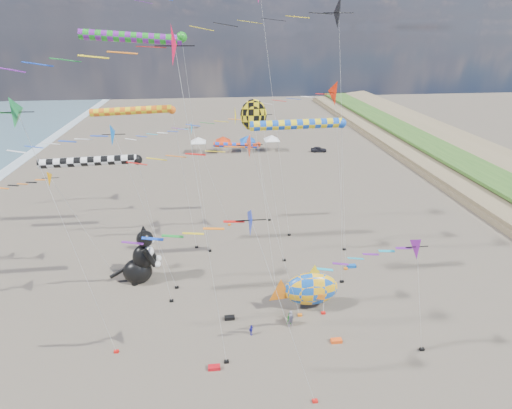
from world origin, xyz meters
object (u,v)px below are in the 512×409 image
object	(u,v)px
cat_inflatable	(139,255)
fish_inflatable	(310,289)
person_adult	(291,318)
parked_car	(319,149)
child_blue	(251,330)
child_green	(290,319)

from	to	relation	value
cat_inflatable	fish_inflatable	xyz separation A→B (m)	(15.86, -6.15, -0.87)
cat_inflatable	person_adult	xyz separation A→B (m)	(13.71, -8.34, -2.21)
cat_inflatable	fish_inflatable	size ratio (longest dim) A/B	0.91
fish_inflatable	parked_car	size ratio (longest dim) A/B	2.03
cat_inflatable	child_blue	bearing A→B (deg)	-43.46
person_adult	fish_inflatable	bearing A→B (deg)	12.35
person_adult	parked_car	size ratio (longest dim) A/B	0.47
cat_inflatable	child_green	distance (m)	16.09
child_blue	parked_car	distance (m)	55.17
fish_inflatable	child_green	distance (m)	3.34
fish_inflatable	child_blue	xyz separation A→B (m)	(-5.63, -2.92, -1.61)
person_adult	child_blue	xyz separation A→B (m)	(-3.49, -0.74, -0.27)
person_adult	parked_car	xyz separation A→B (m)	(15.71, 50.99, -0.21)
cat_inflatable	parked_car	distance (m)	51.87
child_green	parked_car	world-z (taller)	child_green
child_blue	person_adult	bearing A→B (deg)	-31.15
cat_inflatable	parked_car	xyz separation A→B (m)	(29.42, 42.65, -2.42)
cat_inflatable	child_green	xyz separation A→B (m)	(13.66, -8.15, -2.40)
fish_inflatable	person_adult	bearing A→B (deg)	-134.50
cat_inflatable	child_blue	distance (m)	13.90
cat_inflatable	child_blue	xyz separation A→B (m)	(10.23, -9.07, -2.48)
fish_inflatable	child_blue	size ratio (longest dim) A/B	6.72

